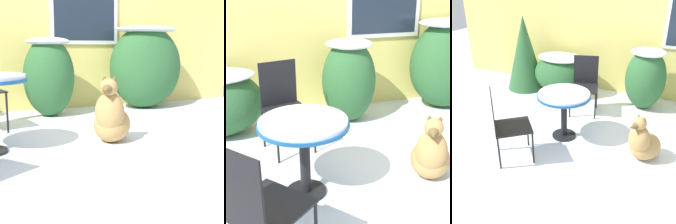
% 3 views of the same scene
% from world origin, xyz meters
% --- Properties ---
extents(ground_plane, '(16.00, 16.00, 0.00)m').
position_xyz_m(ground_plane, '(0.00, 0.00, 0.00)').
color(ground_plane, white).
extents(house_wall, '(8.00, 0.10, 3.14)m').
position_xyz_m(house_wall, '(0.05, 2.20, 1.57)').
color(house_wall, '#E5D16B').
rests_on(house_wall, ground_plane).
extents(shrub_middle, '(0.72, 0.68, 1.11)m').
position_xyz_m(shrub_middle, '(0.46, 1.62, 0.59)').
color(shrub_middle, '#2D6033').
rests_on(shrub_middle, ground_plane).
extents(shrub_right, '(1.19, 0.87, 1.31)m').
position_xyz_m(shrub_right, '(2.04, 1.72, 0.69)').
color(shrub_right, '#2D6033').
rests_on(shrub_right, ground_plane).
extents(dog, '(0.57, 0.61, 0.69)m').
position_xyz_m(dog, '(0.75, -0.01, 0.25)').
color(dog, tan).
rests_on(dog, ground_plane).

